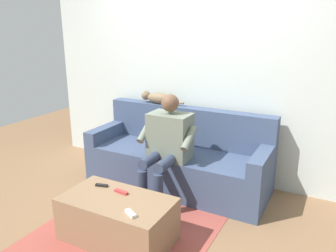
# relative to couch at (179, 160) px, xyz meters

# --- Properties ---
(ground_plane) EXTENTS (8.00, 8.00, 0.00)m
(ground_plane) POSITION_rel_couch_xyz_m (0.00, 0.73, -0.31)
(ground_plane) COLOR #846042
(back_wall) EXTENTS (4.13, 0.06, 2.44)m
(back_wall) POSITION_rel_couch_xyz_m (0.00, -0.44, 0.91)
(back_wall) COLOR silver
(back_wall) RESTS_ON ground
(couch) EXTENTS (2.09, 0.77, 0.89)m
(couch) POSITION_rel_couch_xyz_m (0.00, 0.00, 0.00)
(couch) COLOR #3D4C6B
(couch) RESTS_ON ground
(coffee_table) EXTENTS (0.97, 0.54, 0.40)m
(coffee_table) POSITION_rel_couch_xyz_m (0.00, 1.21, -0.11)
(coffee_table) COLOR #8C6B4C
(coffee_table) RESTS_ON ground
(person_solo_seated) EXTENTS (0.59, 0.61, 1.15)m
(person_solo_seated) POSITION_rel_couch_xyz_m (-0.04, 0.35, 0.34)
(person_solo_seated) COLOR slate
(person_solo_seated) RESTS_ON ground
(cat_on_backrest) EXTENTS (0.58, 0.15, 0.15)m
(cat_on_backrest) POSITION_rel_couch_xyz_m (0.42, -0.25, 0.65)
(cat_on_backrest) COLOR #756047
(cat_on_backrest) RESTS_ON couch
(remote_white) EXTENTS (0.13, 0.09, 0.03)m
(remote_white) POSITION_rel_couch_xyz_m (-0.25, 1.36, 0.10)
(remote_white) COLOR white
(remote_white) RESTS_ON coffee_table
(remote_red) EXTENTS (0.14, 0.05, 0.02)m
(remote_red) POSITION_rel_couch_xyz_m (0.02, 1.10, 0.10)
(remote_red) COLOR #B73333
(remote_red) RESTS_ON coffee_table
(remote_black) EXTENTS (0.12, 0.06, 0.02)m
(remote_black) POSITION_rel_couch_xyz_m (0.26, 1.09, 0.10)
(remote_black) COLOR black
(remote_black) RESTS_ON coffee_table
(floor_rug) EXTENTS (1.52, 1.75, 0.01)m
(floor_rug) POSITION_rel_couch_xyz_m (0.00, 1.06, -0.31)
(floor_rug) COLOR #9E473D
(floor_rug) RESTS_ON ground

